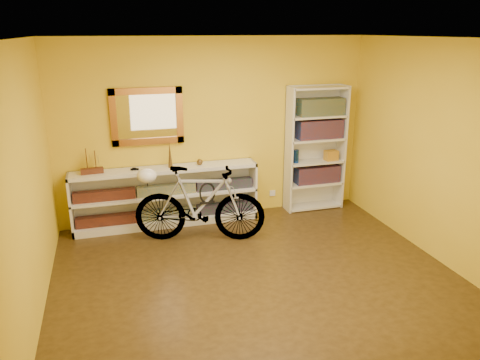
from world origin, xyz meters
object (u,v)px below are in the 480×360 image
object	(u,v)px
bicycle	(200,204)
console_unit	(167,196)
bookcase	(315,149)
helmet	(147,176)

from	to	relation	value
bicycle	console_unit	bearing A→B (deg)	44.41
console_unit	bicycle	xyz separation A→B (m)	(0.35, -0.65, 0.09)
console_unit	bookcase	bearing A→B (deg)	0.63
console_unit	helmet	xyz separation A→B (m)	(-0.29, -0.46, 0.48)
bicycle	bookcase	bearing A→B (deg)	-54.68
bookcase	helmet	bearing A→B (deg)	-169.25
console_unit	helmet	bearing A→B (deg)	-122.04
console_unit	bicycle	bearing A→B (deg)	-61.73
console_unit	helmet	size ratio (longest dim) A/B	10.32
bookcase	helmet	world-z (taller)	bookcase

